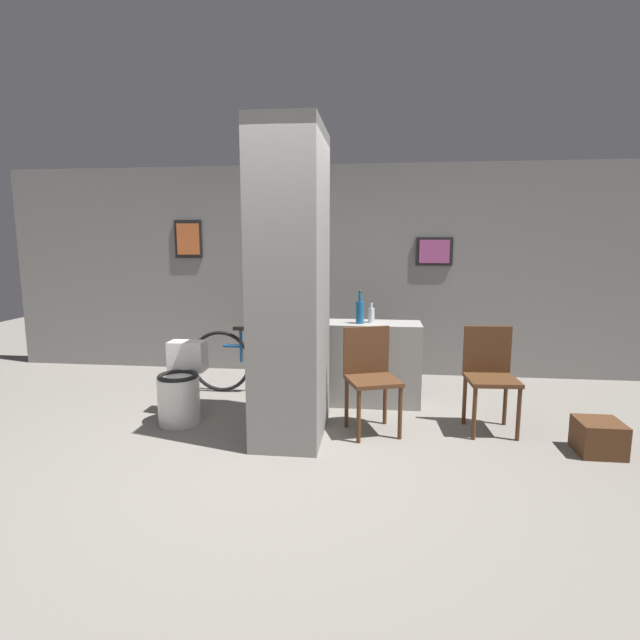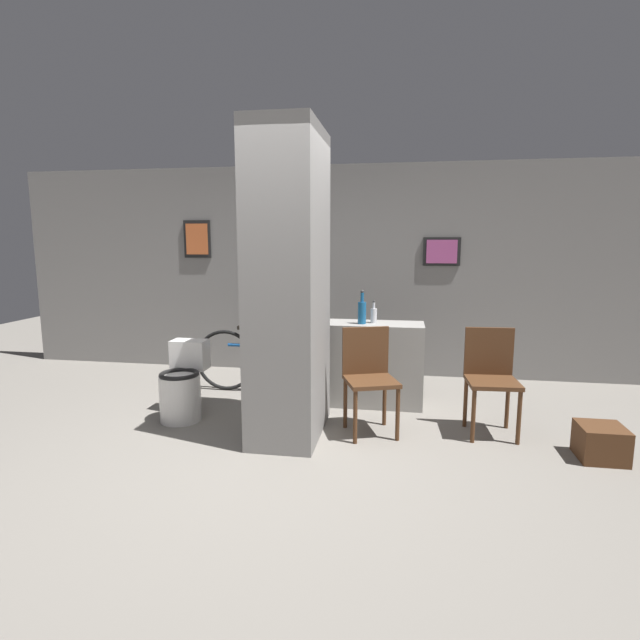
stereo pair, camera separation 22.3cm
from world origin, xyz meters
The scene contains 11 objects.
ground_plane centered at (0.00, 0.00, 0.00)m, with size 14.00×14.00×0.00m, color slate.
wall_back centered at (0.00, 2.63, 1.30)m, with size 8.00×0.09×2.60m.
pillar_center centered at (0.10, 0.50, 1.30)m, with size 0.59×1.00×2.60m.
counter_shelf centered at (0.68, 1.41, 0.43)m, with size 1.19×0.44×0.85m.
toilet centered at (-0.99, 0.67, 0.31)m, with size 0.38×0.54×0.72m.
chair_near_pillar centered at (0.77, 0.65, 0.52)m, with size 0.54×0.54×0.92m.
chair_by_doorway centered at (1.83, 0.79, 0.52)m, with size 0.45×0.45×0.92m.
bicycle centered at (-0.43, 1.61, 0.36)m, with size 1.65×0.42×0.75m.
bottle_tall centered at (0.65, 1.35, 0.98)m, with size 0.08×0.08×0.34m.
bottle_short centered at (0.76, 1.43, 0.93)m, with size 0.06×0.06×0.23m.
floor_crate centered at (2.60, 0.36, 0.13)m, with size 0.33×0.33×0.27m.
Camera 2 is at (1.05, -3.62, 1.68)m, focal length 28.00 mm.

